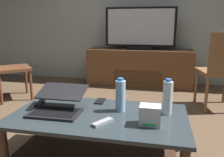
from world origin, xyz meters
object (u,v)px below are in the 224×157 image
at_px(water_bottle_near, 168,98).
at_px(water_bottle_far, 120,96).
at_px(coffee_table, 99,129).
at_px(laptop, 58,104).
at_px(side_chair, 6,66).
at_px(media_cabinet, 139,67).
at_px(tv_remote, 40,103).
at_px(soundbar_remote, 103,122).
at_px(cell_phone, 100,101).
at_px(dining_chair, 222,67).
at_px(television, 140,29).
at_px(router_box, 150,115).

height_order(water_bottle_near, water_bottle_far, water_bottle_near).
relative_size(coffee_table, laptop, 3.31).
distance_m(coffee_table, water_bottle_far, 0.30).
bearing_deg(side_chair, media_cabinet, 34.31).
xyz_separation_m(water_bottle_near, water_bottle_far, (-0.34, -0.01, -0.00)).
height_order(water_bottle_near, tv_remote, water_bottle_near).
bearing_deg(soundbar_remote, water_bottle_near, 64.39).
distance_m(side_chair, cell_phone, 1.81).
bearing_deg(laptop, water_bottle_near, 8.54).
bearing_deg(dining_chair, tv_remote, -142.66).
xyz_separation_m(water_bottle_near, cell_phone, (-0.55, 0.16, -0.12)).
distance_m(cell_phone, soundbar_remote, 0.44).
distance_m(water_bottle_near, soundbar_remote, 0.51).
relative_size(television, cell_phone, 8.15).
height_order(water_bottle_far, cell_phone, water_bottle_far).
bearing_deg(cell_phone, dining_chair, 41.48).
bearing_deg(water_bottle_far, dining_chair, 52.20).
relative_size(media_cabinet, water_bottle_far, 6.80).
bearing_deg(router_box, dining_chair, 62.87).
height_order(coffee_table, cell_phone, cell_phone).
bearing_deg(soundbar_remote, coffee_table, 146.27).
xyz_separation_m(laptop, soundbar_remote, (0.38, -0.14, -0.05)).
bearing_deg(tv_remote, side_chair, 124.54).
bearing_deg(router_box, television, 97.15).
bearing_deg(coffee_table, cell_phone, 102.70).
xyz_separation_m(router_box, water_bottle_far, (-0.23, 0.21, 0.05)).
xyz_separation_m(coffee_table, cell_phone, (-0.06, 0.27, 0.12)).
bearing_deg(television, side_chair, -146.19).
distance_m(laptop, router_box, 0.69).
relative_size(router_box, soundbar_remote, 0.84).
bearing_deg(television, water_bottle_near, -79.35).
distance_m(laptop, cell_phone, 0.38).
xyz_separation_m(side_chair, water_bottle_near, (2.11, -1.08, 0.04)).
bearing_deg(router_box, water_bottle_near, 62.86).
bearing_deg(water_bottle_near, water_bottle_far, -178.04).
distance_m(laptop, water_bottle_far, 0.47).
height_order(router_box, water_bottle_far, water_bottle_far).
height_order(television, water_bottle_near, television).
relative_size(laptop, tv_remote, 2.39).
xyz_separation_m(television, dining_chair, (1.06, -0.95, -0.41)).
distance_m(television, dining_chair, 1.48).
xyz_separation_m(laptop, water_bottle_far, (0.45, 0.11, 0.06)).
bearing_deg(television, dining_chair, -41.76).
bearing_deg(soundbar_remote, laptop, -168.85).
distance_m(media_cabinet, water_bottle_near, 2.28).
relative_size(laptop, soundbar_remote, 2.39).
bearing_deg(water_bottle_near, tv_remote, -179.94).
distance_m(television, water_bottle_far, 2.27).
bearing_deg(water_bottle_far, media_cabinet, 91.90).
relative_size(side_chair, laptop, 2.18).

